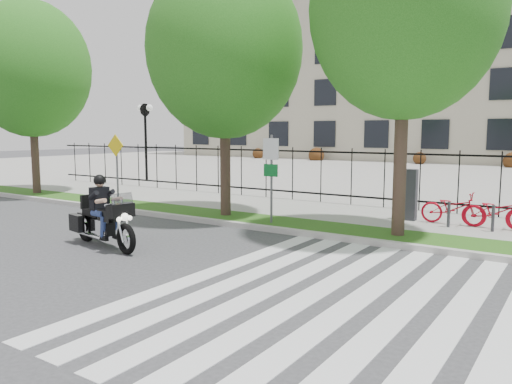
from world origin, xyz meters
The scene contains 15 objects.
ground centered at (0.00, 0.00, 0.00)m, with size 120.00×120.00×0.00m, color #37373A.
curb centered at (0.00, 4.10, 0.07)m, with size 60.00×0.20×0.15m, color #AFACA5.
grass_verge centered at (0.00, 4.95, 0.07)m, with size 60.00×1.50×0.15m, color #1E4C13.
sidewalk centered at (0.00, 7.45, 0.07)m, with size 60.00×3.50×0.15m, color gray.
plaza centered at (0.00, 25.00, 0.05)m, with size 80.00×34.00×0.10m, color gray.
crosswalk_stripes centered at (4.83, 0.00, 0.01)m, with size 5.70×8.00×0.01m, color silver, non-canonical shape.
iron_fence centered at (0.00, 9.20, 1.15)m, with size 30.00×0.06×2.00m, color black, non-canonical shape.
office_building centered at (0.00, 44.92, 9.97)m, with size 60.00×21.90×20.15m.
lamp_post_left centered at (-12.00, 12.00, 3.21)m, with size 1.06×0.70×4.25m.
street_tree_0 centered at (-11.24, 4.95, 5.29)m, with size 4.87×4.87×7.95m.
street_tree_1 centered at (-1.17, 4.95, 5.21)m, with size 4.71×4.71×7.78m.
street_tree_2 centered at (4.28, 4.95, 5.65)m, with size 4.62×4.62×8.16m.
sign_pole_regulatory centered at (0.73, 4.58, 1.74)m, with size 0.50×0.09×2.50m.
sign_pole_warning centered at (-5.73, 4.58, 1.74)m, with size 0.78×0.09×2.49m.
motorcycle_rider centered at (-1.29, 0.36, 0.69)m, with size 2.67×1.07×2.08m.
Camera 1 is at (8.20, -7.31, 2.74)m, focal length 35.00 mm.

